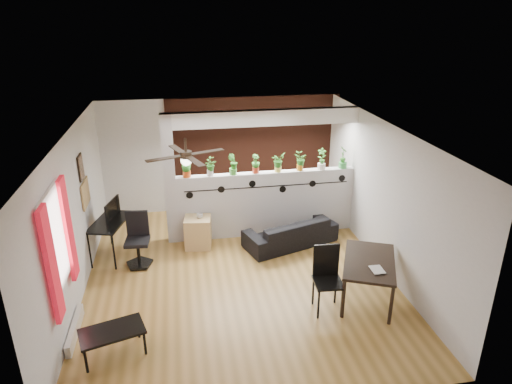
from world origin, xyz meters
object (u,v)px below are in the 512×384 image
at_px(potted_plant_2, 233,164).
at_px(potted_plant_4, 278,162).
at_px(potted_plant_7, 343,156).
at_px(computer_desk, 110,224).
at_px(potted_plant_1, 210,166).
at_px(office_chair, 138,243).
at_px(dining_table, 369,265).
at_px(cup, 200,216).
at_px(folding_chair, 327,272).
at_px(ceiling_fan, 186,157).
at_px(sofa, 290,232).
at_px(potted_plant_3, 256,163).
at_px(potted_plant_5, 300,161).
at_px(potted_plant_6, 322,158).
at_px(cube_shelf, 198,232).
at_px(potted_plant_0, 186,166).
at_px(coffee_table, 112,333).

distance_m(potted_plant_2, potted_plant_4, 0.90).
relative_size(potted_plant_7, computer_desk, 0.42).
xyz_separation_m(potted_plant_1, computer_desk, (-1.92, -0.44, -0.88)).
xyz_separation_m(office_chair, dining_table, (3.68, -1.73, 0.18)).
relative_size(cup, office_chair, 0.12).
distance_m(potted_plant_1, folding_chair, 3.22).
relative_size(ceiling_fan, sofa, 0.68).
xyz_separation_m(cup, computer_desk, (-1.67, -0.10, -0.00)).
bearing_deg(potted_plant_2, folding_chair, -67.78).
distance_m(cup, folding_chair, 2.95).
distance_m(potted_plant_4, potted_plant_7, 1.35).
relative_size(potted_plant_1, potted_plant_4, 0.91).
height_order(potted_plant_7, computer_desk, potted_plant_7).
height_order(potted_plant_3, potted_plant_5, potted_plant_3).
relative_size(potted_plant_6, sofa, 0.25).
relative_size(potted_plant_1, potted_plant_7, 0.77).
xyz_separation_m(potted_plant_6, folding_chair, (-0.71, -2.67, -0.96)).
bearing_deg(potted_plant_5, computer_desk, -173.23).
height_order(potted_plant_4, potted_plant_6, potted_plant_6).
bearing_deg(ceiling_fan, potted_plant_5, 38.33).
xyz_separation_m(potted_plant_1, potted_plant_6, (2.26, -0.00, 0.04)).
relative_size(potted_plant_3, potted_plant_7, 0.82).
height_order(potted_plant_2, potted_plant_3, potted_plant_2).
bearing_deg(potted_plant_1, potted_plant_3, 0.00).
distance_m(ceiling_fan, folding_chair, 2.77).
height_order(potted_plant_1, dining_table, potted_plant_1).
relative_size(ceiling_fan, cube_shelf, 1.94).
bearing_deg(potted_plant_6, potted_plant_5, 180.00).
xyz_separation_m(ceiling_fan, folding_chair, (2.01, -0.87, -1.69)).
height_order(potted_plant_7, cup, potted_plant_7).
bearing_deg(computer_desk, folding_chair, -32.77).
distance_m(sofa, cup, 1.82).
height_order(potted_plant_0, cup, potted_plant_0).
height_order(potted_plant_6, coffee_table, potted_plant_6).
bearing_deg(cube_shelf, dining_table, -33.49).
height_order(potted_plant_1, computer_desk, potted_plant_1).
bearing_deg(computer_desk, potted_plant_5, 6.77).
distance_m(potted_plant_3, cup, 1.50).
bearing_deg(cube_shelf, potted_plant_0, 120.51).
xyz_separation_m(potted_plant_5, potted_plant_7, (0.90, -0.00, 0.04)).
height_order(potted_plant_0, potted_plant_7, potted_plant_7).
bearing_deg(dining_table, potted_plant_6, 90.39).
bearing_deg(computer_desk, potted_plant_3, 8.91).
xyz_separation_m(potted_plant_2, cup, (-0.71, -0.34, -0.90)).
bearing_deg(coffee_table, potted_plant_4, 47.24).
bearing_deg(ceiling_fan, potted_plant_3, 52.64).
distance_m(computer_desk, dining_table, 4.70).
xyz_separation_m(potted_plant_5, sofa, (-0.30, -0.56, -1.29)).
bearing_deg(cube_shelf, potted_plant_1, 55.34).
height_order(cup, folding_chair, folding_chair).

